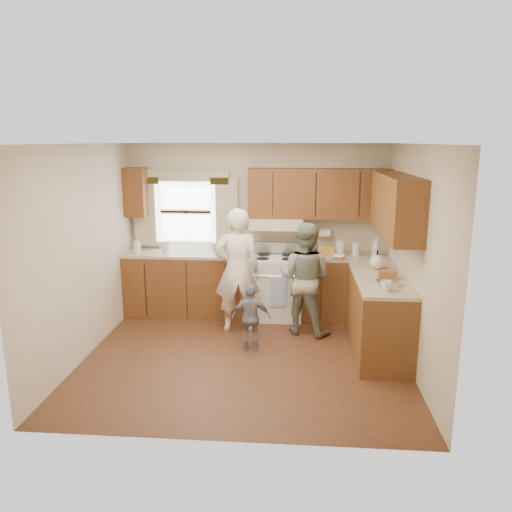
# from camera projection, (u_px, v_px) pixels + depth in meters

# --- Properties ---
(room) EXTENTS (3.80, 3.80, 3.80)m
(room) POSITION_uv_depth(u_px,v_px,m) (245.00, 255.00, 5.72)
(room) COLOR #452915
(room) RESTS_ON ground
(kitchen_fixtures) EXTENTS (3.80, 2.25, 2.15)m
(kitchen_fixtures) POSITION_uv_depth(u_px,v_px,m) (297.00, 268.00, 6.80)
(kitchen_fixtures) COLOR #4B2410
(kitchen_fixtures) RESTS_ON ground
(stove) EXTENTS (0.76, 0.67, 1.07)m
(stove) POSITION_uv_depth(u_px,v_px,m) (275.00, 286.00, 7.26)
(stove) COLOR silver
(stove) RESTS_ON ground
(woman_left) EXTENTS (0.68, 0.51, 1.68)m
(woman_left) POSITION_uv_depth(u_px,v_px,m) (237.00, 270.00, 6.65)
(woman_left) COLOR white
(woman_left) RESTS_ON ground
(woman_right) EXTENTS (0.89, 0.80, 1.51)m
(woman_right) POSITION_uv_depth(u_px,v_px,m) (305.00, 278.00, 6.60)
(woman_right) COLOR #284032
(woman_right) RESTS_ON ground
(child) EXTENTS (0.50, 0.25, 0.83)m
(child) POSITION_uv_depth(u_px,v_px,m) (251.00, 318.00, 6.11)
(child) COLOR gray
(child) RESTS_ON ground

